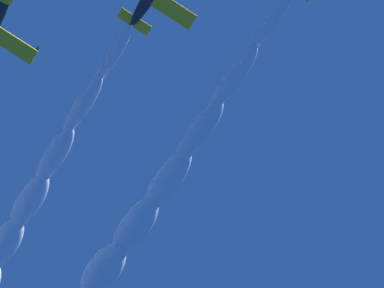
{
  "coord_description": "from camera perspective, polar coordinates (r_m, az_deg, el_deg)",
  "views": [
    {
      "loc": [
        13.37,
        -12.98,
        1.47
      ],
      "look_at": [
        -26.0,
        -4.23,
        68.85
      ],
      "focal_mm": 73.46,
      "sensor_mm": 36.0,
      "label": 1
    }
  ],
  "objects": [
    {
      "name": "smoke_trail_lead",
      "position": [
        85.0,
        -6.1,
        -9.01
      ],
      "size": [
        50.28,
        18.96,
        7.05
      ],
      "color": "white"
    }
  ]
}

